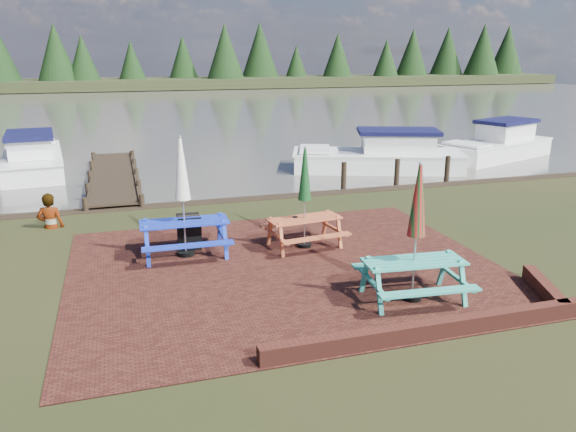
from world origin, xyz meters
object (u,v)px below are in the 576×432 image
Objects in this scene: boat_near at (381,157)px; picnic_table_teal at (415,254)px; picnic_table_blue at (184,216)px; boat_jetty at (33,159)px; person at (47,194)px; boat_far at (497,146)px; jetty at (114,176)px; chalkboard at (189,232)px; picnic_table_red at (305,213)px.

picnic_table_teal is at bearing 176.23° from boat_near.
picnic_table_teal is 0.95× the size of picnic_table_blue.
boat_jetty is 8.90m from person.
boat_jetty is 19.91m from boat_far.
jetty is 5.97m from person.
picnic_table_blue reaches higher than jetty.
boat_far is 19.24m from person.
picnic_table_teal reaches higher than boat_far.
person reaches higher than boat_near.
chalkboard reaches higher than jetty.
picnic_table_blue reaches higher than chalkboard.
boat_near is 1.12× the size of boat_far.
person is (-18.27, -6.01, 0.56)m from boat_far.
picnic_table_blue is 0.30× the size of jetty.
boat_far is at bearing 1.10° from jetty.
picnic_table_blue reaches higher than person.
person is at bearing 132.37° from boat_near.
boat_near is at bearing 44.43° from chalkboard.
picnic_table_red is (-1.00, 3.39, -0.07)m from picnic_table_teal.
picnic_table_blue is 4.46m from person.
picnic_table_blue is 12.79m from boat_jetty.
picnic_table_blue is at bearing -80.06° from jetty.
boat_jetty is at bearing 123.36° from picnic_table_teal.
picnic_table_teal reaches higher than picnic_table_red.
boat_far is at bearing -14.04° from boat_jetty.
boat_near is (10.42, -0.62, 0.24)m from jetty.
person reaches higher than boat_far.
picnic_table_red is 0.33× the size of boat_near.
person is at bearing 140.70° from picnic_table_teal.
boat_far reaches higher than boat_jetty.
boat_far is at bearing 32.45° from picnic_table_blue.
picnic_table_blue is 9.01m from jetty.
chalkboard is at bearing -73.79° from boat_jetty.
person is (-6.94, 6.77, 0.02)m from picnic_table_teal.
person is at bearing 141.81° from chalkboard.
person is (1.45, -8.77, 0.58)m from boat_jetty.
picnic_table_teal is at bearing 117.18° from boat_far.
boat_near is at bearing -146.86° from person.
picnic_table_red is 15.50m from boat_far.
picnic_table_blue is at bearing -74.91° from boat_jetty.
picnic_table_red is 10.43m from boat_near.
picnic_table_blue is (-3.78, 3.62, 0.04)m from picnic_table_teal.
picnic_table_red is at bearing -64.49° from jetty.
picnic_table_red reaches higher than boat_near.
boat_near is at bearing 47.15° from picnic_table_red.
boat_near is (8.74, 7.89, -0.09)m from chalkboard.
chalkboard is 11.77m from boat_near.
picnic_table_red is 0.26× the size of jetty.
person is (-3.16, 3.15, -0.02)m from picnic_table_blue.
picnic_table_red is 14.22m from boat_jetty.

